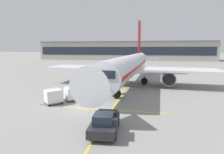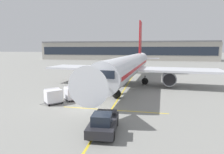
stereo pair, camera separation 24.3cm
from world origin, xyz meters
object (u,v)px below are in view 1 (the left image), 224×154
(baggage_cart_second, at_px, (53,96))
(pushback_tug, at_px, (105,123))
(ground_crew_by_loader, at_px, (78,89))
(safety_cone_engine_keepout, at_px, (98,84))
(safety_cone_wingtip, at_px, (99,85))
(parked_airplane, at_px, (129,66))
(baggage_cart_lead, at_px, (73,93))
(belt_loader, at_px, (93,90))
(ground_crew_by_carts, at_px, (85,89))

(baggage_cart_second, height_order, pushback_tug, baggage_cart_second)
(pushback_tug, bearing_deg, ground_crew_by_loader, 120.69)
(safety_cone_engine_keepout, height_order, safety_cone_wingtip, safety_cone_wingtip)
(ground_crew_by_loader, height_order, safety_cone_engine_keepout, ground_crew_by_loader)
(baggage_cart_second, bearing_deg, parked_airplane, 61.28)
(baggage_cart_lead, height_order, safety_cone_wingtip, baggage_cart_lead)
(baggage_cart_lead, height_order, pushback_tug, baggage_cart_lead)
(belt_loader, relative_size, ground_crew_by_loader, 2.76)
(safety_cone_wingtip, bearing_deg, baggage_cart_second, -105.73)
(ground_crew_by_carts, xyz_separation_m, safety_cone_engine_keepout, (-0.14, 7.51, -0.68))
(ground_crew_by_loader, height_order, ground_crew_by_carts, same)
(parked_airplane, bearing_deg, ground_crew_by_carts, -119.41)
(baggage_cart_lead, distance_m, ground_crew_by_loader, 2.52)
(ground_crew_by_carts, bearing_deg, parked_airplane, 60.59)
(belt_loader, relative_size, ground_crew_by_carts, 2.76)
(baggage_cart_second, relative_size, ground_crew_by_loader, 1.46)
(pushback_tug, xyz_separation_m, safety_cone_wingtip, (-5.05, 17.49, -0.47))
(pushback_tug, distance_m, safety_cone_engine_keepout, 19.87)
(pushback_tug, xyz_separation_m, safety_cone_engine_keepout, (-5.73, 19.02, -0.50))
(ground_crew_by_loader, xyz_separation_m, safety_cone_wingtip, (1.55, 6.36, -0.64))
(baggage_cart_second, bearing_deg, belt_loader, 49.80)
(belt_loader, relative_size, baggage_cart_second, 1.89)
(safety_cone_engine_keepout, bearing_deg, ground_crew_by_loader, -96.29)
(ground_crew_by_loader, bearing_deg, safety_cone_wingtip, 76.30)
(pushback_tug, bearing_deg, ground_crew_by_carts, 115.94)
(parked_airplane, relative_size, baggage_cart_lead, 16.45)
(baggage_cart_second, bearing_deg, safety_cone_wingtip, 74.27)
(belt_loader, distance_m, safety_cone_wingtip, 6.49)
(baggage_cart_second, distance_m, safety_cone_engine_keepout, 12.60)
(belt_loader, xyz_separation_m, pushback_tug, (4.38, -11.06, -0.10))
(belt_loader, xyz_separation_m, ground_crew_by_carts, (-1.22, 0.44, 0.07))
(parked_airplane, height_order, baggage_cart_lead, parked_airplane)
(baggage_cart_lead, xyz_separation_m, safety_cone_engine_keepout, (0.64, 10.40, -0.68))
(ground_crew_by_loader, distance_m, safety_cone_engine_keepout, 7.97)
(parked_airplane, relative_size, safety_cone_wingtip, 57.76)
(belt_loader, bearing_deg, pushback_tug, -68.41)
(baggage_cart_second, bearing_deg, baggage_cart_lead, 48.54)
(belt_loader, height_order, ground_crew_by_carts, belt_loader)
(parked_airplane, height_order, baggage_cart_second, parked_airplane)
(belt_loader, bearing_deg, ground_crew_by_carts, 160.14)
(pushback_tug, bearing_deg, baggage_cart_lead, 126.49)
(parked_airplane, distance_m, baggage_cart_second, 16.59)
(pushback_tug, height_order, ground_crew_by_loader, pushback_tug)
(baggage_cart_second, xyz_separation_m, ground_crew_by_carts, (2.51, 4.85, -0.00))
(ground_crew_by_carts, bearing_deg, baggage_cart_second, -117.35)
(ground_crew_by_carts, bearing_deg, baggage_cart_lead, -105.05)
(parked_airplane, xyz_separation_m, ground_crew_by_carts, (-5.37, -9.53, -2.53))
(ground_crew_by_loader, xyz_separation_m, safety_cone_engine_keepout, (0.87, 7.89, -0.68))
(parked_airplane, relative_size, ground_crew_by_loader, 24.07)
(belt_loader, height_order, baggage_cart_second, belt_loader)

